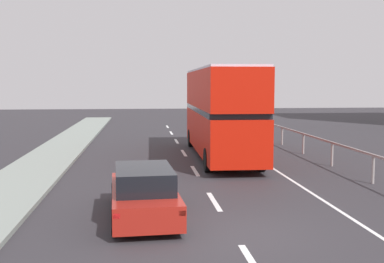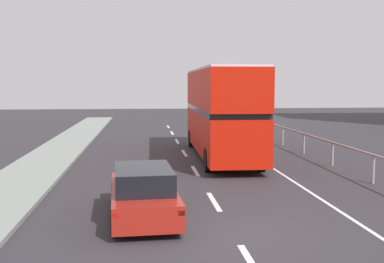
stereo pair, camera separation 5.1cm
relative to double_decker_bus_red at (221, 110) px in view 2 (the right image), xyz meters
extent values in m
cube|color=#2F2C31|center=(-1.69, -12.15, -2.40)|extent=(73.61, 120.00, 0.10)
cube|color=silver|center=(-1.69, -9.00, -2.35)|extent=(0.16, 2.41, 0.01)
cube|color=silver|center=(-1.69, -3.69, -2.35)|extent=(0.16, 2.41, 0.01)
cube|color=silver|center=(-1.69, 1.63, -2.35)|extent=(0.16, 2.41, 0.01)
cube|color=silver|center=(-1.69, 6.94, -2.35)|extent=(0.16, 2.41, 0.01)
cube|color=silver|center=(-1.69, 12.26, -2.35)|extent=(0.16, 2.41, 0.01)
cube|color=silver|center=(-1.69, 17.57, -2.35)|extent=(0.16, 2.41, 0.01)
cube|color=silver|center=(1.74, -3.15, -2.35)|extent=(0.12, 46.00, 0.01)
cube|color=gray|center=(4.50, -3.15, -1.30)|extent=(0.08, 42.00, 0.08)
cylinder|color=gray|center=(4.50, -6.97, -1.82)|extent=(0.10, 0.10, 1.05)
cylinder|color=gray|center=(4.50, -3.15, -1.82)|extent=(0.10, 0.10, 1.05)
cylinder|color=gray|center=(4.50, 0.67, -1.82)|extent=(0.10, 0.10, 1.05)
cylinder|color=gray|center=(4.50, 4.49, -1.82)|extent=(0.10, 0.10, 1.05)
cylinder|color=gray|center=(4.50, 8.30, -1.82)|extent=(0.10, 0.10, 1.05)
cylinder|color=gray|center=(4.50, 12.12, -1.82)|extent=(0.10, 0.10, 1.05)
cylinder|color=gray|center=(4.50, 15.94, -1.82)|extent=(0.10, 0.10, 1.05)
cube|color=red|center=(0.00, -0.01, -1.04)|extent=(2.63, 11.26, 1.92)
cube|color=black|center=(0.00, -0.01, 0.04)|extent=(2.65, 10.81, 0.24)
cube|color=red|center=(0.00, -0.01, 1.05)|extent=(2.63, 11.26, 1.79)
cube|color=silver|center=(0.00, -0.01, 1.99)|extent=(2.58, 11.03, 0.10)
cube|color=black|center=(0.09, 5.58, -0.95)|extent=(2.20, 0.08, 1.34)
cube|color=yellow|center=(0.09, 5.58, 1.50)|extent=(1.47, 0.06, 0.28)
cylinder|color=black|center=(-1.05, 4.22, -1.85)|extent=(0.30, 1.00, 1.00)
cylinder|color=black|center=(1.19, 4.18, -1.85)|extent=(0.30, 1.00, 1.00)
cylinder|color=black|center=(-1.19, -4.00, -1.85)|extent=(0.30, 1.00, 1.00)
cylinder|color=black|center=(1.06, -4.04, -1.85)|extent=(0.30, 1.00, 1.00)
cube|color=maroon|center=(-3.87, -10.48, -1.85)|extent=(1.96, 4.65, 0.65)
cube|color=black|center=(-3.86, -10.70, -1.23)|extent=(1.64, 2.59, 0.58)
cube|color=red|center=(-4.50, -12.76, -1.69)|extent=(0.16, 0.07, 0.12)
cube|color=red|center=(-3.00, -12.68, -1.69)|extent=(0.16, 0.07, 0.12)
cylinder|color=black|center=(-4.74, -8.94, -2.03)|extent=(0.24, 0.65, 0.64)
cylinder|color=black|center=(-3.19, -8.86, -2.03)|extent=(0.24, 0.65, 0.64)
cylinder|color=black|center=(-4.56, -12.10, -2.03)|extent=(0.24, 0.65, 0.64)
cylinder|color=black|center=(-3.01, -12.01, -2.03)|extent=(0.24, 0.65, 0.64)
camera|label=1|loc=(-3.92, -23.56, 1.29)|focal=45.15mm
camera|label=2|loc=(-3.87, -23.57, 1.29)|focal=45.15mm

